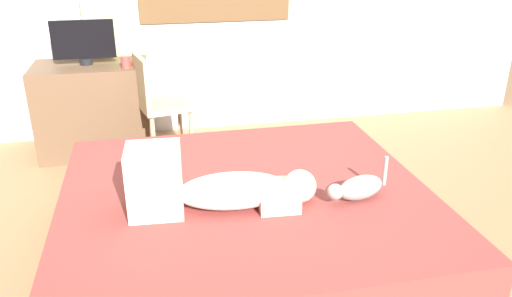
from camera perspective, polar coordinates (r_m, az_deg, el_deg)
The scene contains 8 objects.
ground_plane at distance 2.87m, azimuth 0.03°, elevation -13.53°, with size 16.00×16.00×0.00m, color olive.
bed at distance 2.84m, azimuth -1.13°, elevation -8.62°, with size 2.00×1.85×0.44m.
person_lying at distance 2.53m, azimuth -4.78°, elevation -4.30°, with size 0.94×0.32×0.34m.
cat at distance 2.66m, azimuth 11.32°, elevation -4.35°, with size 0.35×0.17×0.21m.
desk at distance 4.41m, azimuth -17.61°, elevation 4.31°, with size 0.90×0.56×0.74m.
tv_monitor at distance 4.28m, azimuth -18.79°, elevation 11.29°, with size 0.48×0.10×0.35m.
cup at distance 4.11m, azimuth -14.40°, elevation 9.38°, with size 0.07×0.07×0.09m, color #B23D38.
chair_by_desk at distance 4.03m, azimuth -11.13°, elevation 5.30°, with size 0.45×0.45×0.86m.
Camera 1 is at (-0.49, -2.25, 1.71)m, focal length 35.65 mm.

